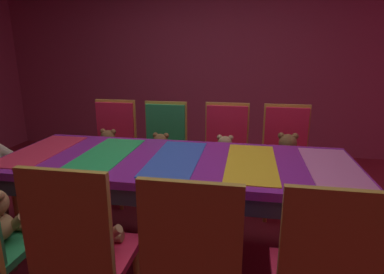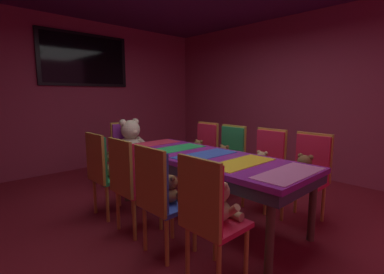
{
  "view_description": "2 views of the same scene",
  "coord_description": "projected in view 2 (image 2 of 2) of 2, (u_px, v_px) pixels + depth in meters",
  "views": [
    {
      "loc": [
        -1.99,
        -0.47,
        1.45
      ],
      "look_at": [
        0.13,
        -0.09,
        0.86
      ],
      "focal_mm": 29.57,
      "sensor_mm": 36.0,
      "label": 1
    },
    {
      "loc": [
        -2.21,
        -2.12,
        1.41
      ],
      "look_at": [
        -0.06,
        0.14,
        0.94
      ],
      "focal_mm": 26.04,
      "sensor_mm": 36.0,
      "label": 2
    }
  ],
  "objects": [
    {
      "name": "chair_right_2",
      "position": [
        230.0,
        153.0,
        3.93
      ],
      "size": [
        0.42,
        0.41,
        0.98
      ],
      "rotation": [
        0.0,
        0.0,
        3.14
      ],
      "color": "#268C4C",
      "rests_on": "ground_plane"
    },
    {
      "name": "ground_plane",
      "position": [
        204.0,
        217.0,
        3.24
      ],
      "size": [
        7.9,
        7.9,
        0.0
      ],
      "primitive_type": "plane",
      "color": "maroon"
    },
    {
      "name": "wall_tv",
      "position": [
        85.0,
        60.0,
        5.16
      ],
      "size": [
        1.66,
        0.06,
        0.96
      ],
      "color": "black"
    },
    {
      "name": "chair_left_0",
      "position": [
        206.0,
        209.0,
        2.0
      ],
      "size": [
        0.42,
        0.41,
        0.98
      ],
      "color": "red",
      "rests_on": "ground_plane"
    },
    {
      "name": "teddy_left_0",
      "position": [
        220.0,
        204.0,
        2.1
      ],
      "size": [
        0.27,
        0.35,
        0.33
      ],
      "color": "tan",
      "rests_on": "chair_left_0"
    },
    {
      "name": "king_teddy_bear",
      "position": [
        131.0,
        141.0,
        4.26
      ],
      "size": [
        0.62,
        0.48,
        0.59
      ],
      "rotation": [
        0.0,
        0.0,
        -1.57
      ],
      "color": "beige",
      "rests_on": "throne_chair"
    },
    {
      "name": "teddy_left_1",
      "position": [
        171.0,
        190.0,
        2.47
      ],
      "size": [
        0.21,
        0.27,
        0.26
      ],
      "color": "brown",
      "rests_on": "chair_left_1"
    },
    {
      "name": "banquet_table",
      "position": [
        205.0,
        162.0,
        3.14
      ],
      "size": [
        0.9,
        2.38,
        0.75
      ],
      "color": "purple",
      "rests_on": "ground_plane"
    },
    {
      "name": "chair_right_1",
      "position": [
        268.0,
        160.0,
        3.53
      ],
      "size": [
        0.42,
        0.41,
        0.98
      ],
      "rotation": [
        0.0,
        0.0,
        3.14
      ],
      "color": "red",
      "rests_on": "ground_plane"
    },
    {
      "name": "throne_chair",
      "position": [
        126.0,
        147.0,
        4.39
      ],
      "size": [
        0.41,
        0.42,
        0.98
      ],
      "rotation": [
        0.0,
        0.0,
        -1.57
      ],
      "color": "purple",
      "rests_on": "ground_plane"
    },
    {
      "name": "chair_right_0",
      "position": [
        310.0,
        168.0,
        3.14
      ],
      "size": [
        0.42,
        0.41,
        0.98
      ],
      "rotation": [
        0.0,
        0.0,
        3.14
      ],
      "color": "red",
      "rests_on": "ground_plane"
    },
    {
      "name": "teddy_left_2",
      "position": [
        140.0,
        176.0,
        2.88
      ],
      "size": [
        0.23,
        0.3,
        0.28
      ],
      "color": "#9E7247",
      "rests_on": "chair_left_2"
    },
    {
      "name": "teddy_left_3",
      "position": [
        114.0,
        165.0,
        3.27
      ],
      "size": [
        0.25,
        0.32,
        0.3
      ],
      "color": "#9E7247",
      "rests_on": "chair_left_3"
    },
    {
      "name": "chair_right_3",
      "position": [
        204.0,
        148.0,
        4.32
      ],
      "size": [
        0.42,
        0.41,
        0.98
      ],
      "rotation": [
        0.0,
        0.0,
        3.14
      ],
      "color": "red",
      "rests_on": "ground_plane"
    },
    {
      "name": "teddy_right_1",
      "position": [
        261.0,
        163.0,
        3.43
      ],
      "size": [
        0.22,
        0.28,
        0.27
      ],
      "rotation": [
        0.0,
        0.0,
        3.14
      ],
      "color": "tan",
      "rests_on": "chair_right_1"
    },
    {
      "name": "chair_left_1",
      "position": [
        158.0,
        191.0,
        2.37
      ],
      "size": [
        0.42,
        0.41,
        0.98
      ],
      "color": "#2D47B2",
      "rests_on": "ground_plane"
    },
    {
      "name": "wall_back",
      "position": [
        85.0,
        95.0,
        5.32
      ],
      "size": [
        5.2,
        0.12,
        2.8
      ],
      "primitive_type": "cube",
      "color": "#99334C",
      "rests_on": "ground_plane"
    },
    {
      "name": "chair_left_3",
      "position": [
        102.0,
        167.0,
        3.17
      ],
      "size": [
        0.42,
        0.41,
        0.98
      ],
      "color": "#268C4C",
      "rests_on": "ground_plane"
    },
    {
      "name": "wall_right",
      "position": [
        310.0,
        95.0,
        4.79
      ],
      "size": [
        0.12,
        6.4,
        2.8
      ],
      "primitive_type": "cube",
      "color": "#99334C",
      "rests_on": "ground_plane"
    },
    {
      "name": "chair_left_2",
      "position": [
        128.0,
        177.0,
        2.78
      ],
      "size": [
        0.42,
        0.41,
        0.98
      ],
      "color": "red",
      "rests_on": "ground_plane"
    },
    {
      "name": "teddy_right_3",
      "position": [
        198.0,
        150.0,
        4.22
      ],
      "size": [
        0.23,
        0.29,
        0.28
      ],
      "rotation": [
        0.0,
        0.0,
        3.14
      ],
      "color": "brown",
      "rests_on": "chair_right_3"
    },
    {
      "name": "teddy_right_2",
      "position": [
        223.0,
        156.0,
        3.83
      ],
      "size": [
        0.22,
        0.29,
        0.27
      ],
      "rotation": [
        0.0,
        0.0,
        3.14
      ],
      "color": "brown",
      "rests_on": "chair_right_2"
    },
    {
      "name": "teddy_right_0",
      "position": [
        304.0,
        170.0,
        3.04
      ],
      "size": [
        0.26,
        0.33,
        0.31
      ],
      "rotation": [
        0.0,
        0.0,
        3.14
      ],
      "color": "brown",
      "rests_on": "chair_right_0"
    }
  ]
}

